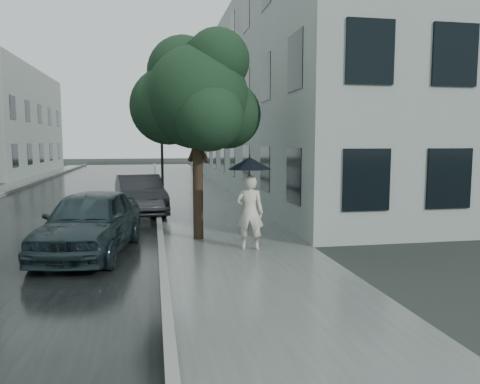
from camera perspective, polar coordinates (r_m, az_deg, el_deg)
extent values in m
plane|color=black|center=(9.45, 0.37, -9.27)|extent=(120.00, 120.00, 0.00)
cube|color=slate|center=(21.19, -5.13, -0.62)|extent=(3.50, 60.00, 0.01)
cube|color=slate|center=(21.09, -10.07, -0.53)|extent=(0.15, 60.00, 0.15)
cube|color=black|center=(21.36, -19.50, -0.90)|extent=(6.85, 60.00, 0.00)
cube|color=gray|center=(29.41, 3.75, 10.09)|extent=(7.00, 36.00, 9.00)
cube|color=black|center=(28.75, -3.10, 10.18)|extent=(0.08, 32.40, 7.20)
cube|color=black|center=(39.90, -23.22, 7.87)|extent=(0.08, 16.20, 6.40)
imported|color=beige|center=(10.86, 1.21, -2.50)|extent=(0.72, 0.56, 1.74)
cylinder|color=black|center=(10.74, 1.19, 0.46)|extent=(0.02, 0.02, 0.87)
cone|color=black|center=(10.70, 1.20, 3.54)|extent=(1.12, 1.12, 0.28)
cylinder|color=black|center=(10.69, 1.20, 4.39)|extent=(0.02, 0.02, 0.08)
cylinder|color=black|center=(10.80, 1.19, -2.01)|extent=(0.03, 0.03, 0.06)
cylinder|color=#332619|center=(12.06, -5.14, 0.42)|extent=(0.26, 0.26, 2.62)
sphere|color=#19381E|center=(12.04, -5.24, 11.40)|extent=(2.59, 2.59, 2.59)
sphere|color=#19381E|center=(12.41, -1.62, 9.41)|extent=(1.78, 1.78, 1.78)
sphere|color=#19381E|center=(12.38, -8.68, 10.31)|extent=(1.99, 1.99, 1.99)
sphere|color=#19381E|center=(11.34, -3.90, 9.17)|extent=(1.68, 1.68, 1.68)
sphere|color=#19381E|center=(12.69, -6.92, 14.29)|extent=(1.89, 1.89, 1.89)
sphere|color=#19381E|center=(12.02, -2.78, 15.71)|extent=(1.60, 1.60, 1.60)
cylinder|color=black|center=(21.64, -9.50, 5.65)|extent=(0.12, 0.12, 4.67)
cylinder|color=black|center=(21.78, -9.40, -0.23)|extent=(0.28, 0.28, 0.20)
cylinder|color=black|center=(21.71, -10.28, 11.81)|extent=(0.51, 0.15, 0.08)
sphere|color=silver|center=(21.67, -11.08, 11.67)|extent=(0.32, 0.32, 0.32)
imported|color=#19262A|center=(11.00, -17.81, -3.47)|extent=(2.35, 4.46, 1.45)
imported|color=#222427|center=(16.62, -12.12, -0.28)|extent=(2.00, 4.24, 1.34)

